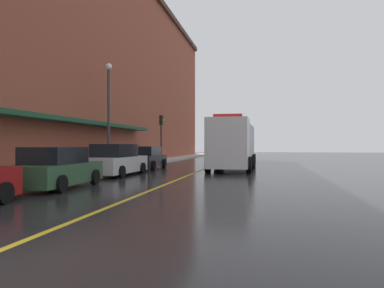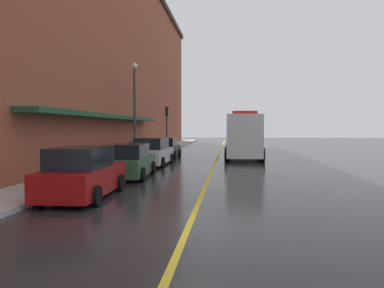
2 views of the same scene
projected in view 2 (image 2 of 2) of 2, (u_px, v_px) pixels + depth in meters
The scene contains 13 objects.
ground_plane at pixel (219, 154), 33.98m from camera, with size 112.00×112.00×0.00m, color #232326.
sidewalk_left at pixel (151, 153), 34.60m from camera, with size 2.40×70.00×0.15m, color #ADA8A0.
lane_center_stripe at pixel (219, 154), 33.98m from camera, with size 0.16×70.00×0.01m, color gold.
brick_building_left at pixel (77, 53), 33.86m from camera, with size 11.76×64.00×18.07m.
parked_car_0 at pixel (83, 174), 12.89m from camera, with size 2.12×4.52×1.75m.
parked_car_1 at pixel (129, 162), 18.16m from camera, with size 2.18×4.58×1.61m.
parked_car_2 at pixel (152, 152), 24.16m from camera, with size 2.21×4.91×1.74m.
parked_car_3 at pixel (166, 148), 29.78m from camera, with size 2.00×4.24×1.59m.
box_truck at pixel (244, 137), 29.54m from camera, with size 2.89×8.91×3.55m.
parking_meter_0 at pixel (131, 148), 24.25m from camera, with size 0.14×0.18×1.33m.
parking_meter_1 at pixel (113, 152), 20.63m from camera, with size 0.14×0.18×1.33m.
street_lamp_left at pixel (135, 100), 27.61m from camera, with size 0.44×0.44×6.94m.
traffic_light_near at pixel (167, 120), 37.69m from camera, with size 0.38×0.36×4.30m.
Camera 2 is at (0.99, -8.98, 2.40)m, focal length 35.50 mm.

